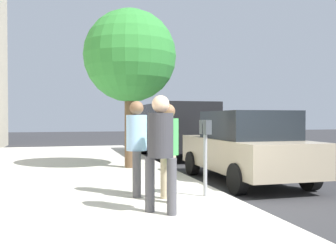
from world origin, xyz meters
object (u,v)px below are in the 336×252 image
object	(u,v)px
parked_van_far	(174,127)
street_tree	(130,57)
parking_meter	(205,141)
parked_sedan_near	(245,146)
pedestrian_bystander	(161,144)
parking_officer	(137,140)
pedestrian_at_meter	(168,144)

from	to	relation	value
parked_van_far	street_tree	size ratio (longest dim) A/B	1.13
parking_meter	parked_sedan_near	bearing A→B (deg)	-42.18
parked_sedan_near	pedestrian_bystander	bearing A→B (deg)	135.84
parking_officer	street_tree	distance (m)	4.61
parking_meter	street_tree	size ratio (longest dim) A/B	0.31
pedestrian_bystander	parking_officer	bearing A→B (deg)	49.91
parking_meter	street_tree	world-z (taller)	street_tree
pedestrian_at_meter	pedestrian_bystander	bearing A→B (deg)	-116.74
street_tree	parked_sedan_near	bearing A→B (deg)	-134.14
parked_sedan_near	parking_meter	bearing A→B (deg)	137.82
parking_officer	parked_sedan_near	bearing A→B (deg)	36.98
parking_meter	pedestrian_at_meter	size ratio (longest dim) A/B	0.83
pedestrian_bystander	parked_van_far	world-z (taller)	parked_van_far
parking_officer	pedestrian_bystander	bearing A→B (deg)	-76.68
parked_sedan_near	parked_van_far	size ratio (longest dim) A/B	0.85
parked_sedan_near	street_tree	distance (m)	4.27
parking_officer	parked_sedan_near	world-z (taller)	parking_officer
parking_meter	pedestrian_bystander	world-z (taller)	pedestrian_bystander
parking_meter	parked_van_far	world-z (taller)	parked_van_far
parking_meter	parked_sedan_near	size ratio (longest dim) A/B	0.32
parking_meter	pedestrian_at_meter	xyz separation A→B (m)	(-0.18, 0.76, -0.03)
parking_meter	pedestrian_bystander	xyz separation A→B (m)	(-1.01, 1.11, 0.04)
pedestrian_at_meter	street_tree	size ratio (longest dim) A/B	0.37
parking_officer	street_tree	world-z (taller)	street_tree
parking_meter	pedestrian_bystander	distance (m)	1.50
pedestrian_bystander	street_tree	xyz separation A→B (m)	(5.44, -0.45, 2.18)
parked_van_far	parking_officer	bearing A→B (deg)	158.91
pedestrian_at_meter	parking_meter	bearing A→B (deg)	8.99
pedestrian_at_meter	parking_officer	world-z (taller)	parking_officer
pedestrian_bystander	parking_meter	bearing A→B (deg)	-1.98
pedestrian_at_meter	street_tree	distance (m)	5.13
pedestrian_bystander	parked_van_far	xyz separation A→B (m)	(9.31, -2.94, 0.05)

